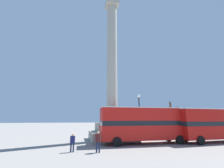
{
  "coord_description": "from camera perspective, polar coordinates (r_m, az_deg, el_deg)",
  "views": [
    {
      "loc": [
        -4.96,
        -21.75,
        2.95
      ],
      "look_at": [
        0.0,
        0.0,
        8.12
      ],
      "focal_mm": 24.0,
      "sensor_mm": 36.0,
      "label": 1
    }
  ],
  "objects": [
    {
      "name": "ground_plane",
      "position": [
        22.5,
        0.0,
        -20.59
      ],
      "size": [
        200.0,
        200.0,
        0.0
      ],
      "primitive_type": "plane",
      "color": "gray"
    },
    {
      "name": "monument_column",
      "position": [
        22.55,
        0.0,
        -4.59
      ],
      "size": [
        6.16,
        6.16,
        23.87
      ],
      "color": "#A39E8E",
      "rests_on": "ground_plane"
    },
    {
      "name": "bus_a",
      "position": [
        24.58,
        34.56,
        -12.24
      ],
      "size": [
        11.03,
        3.06,
        4.23
      ],
      "rotation": [
        0.0,
        0.0,
        0.04
      ],
      "color": "#B7140F",
      "rests_on": "ground_plane"
    },
    {
      "name": "bus_b",
      "position": [
        19.59,
        12.32,
        -14.4
      ],
      "size": [
        10.98,
        2.95,
        4.33
      ],
      "rotation": [
        0.0,
        0.0,
        -0.03
      ],
      "color": "red",
      "rests_on": "ground_plane"
    },
    {
      "name": "equestrian_statue",
      "position": [
        29.69,
        21.94,
        -14.61
      ],
      "size": [
        4.2,
        3.62,
        6.06
      ],
      "rotation": [
        0.0,
        0.0,
        -0.36
      ],
      "color": "#A39E8E",
      "rests_on": "ground_plane"
    },
    {
      "name": "street_lamp",
      "position": [
        21.86,
        10.42,
        -11.31
      ],
      "size": [
        0.42,
        0.42,
        6.35
      ],
      "color": "black",
      "rests_on": "ground_plane"
    },
    {
      "name": "pedestrian_near_lamp",
      "position": [
        14.52,
        -5.32,
        -20.53
      ],
      "size": [
        0.5,
        0.43,
        1.82
      ],
      "rotation": [
        0.0,
        0.0,
        5.69
      ],
      "color": "#192347",
      "rests_on": "ground_plane"
    },
    {
      "name": "pedestrian_by_plinth",
      "position": [
        15.13,
        -14.83,
        -20.52
      ],
      "size": [
        0.45,
        0.25,
        1.6
      ],
      "rotation": [
        0.0,
        0.0,
        2.94
      ],
      "color": "#192347",
      "rests_on": "ground_plane"
    }
  ]
}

